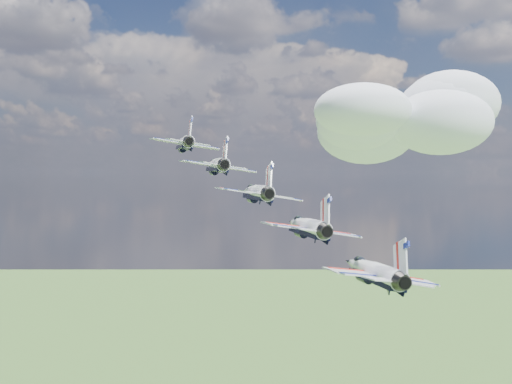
% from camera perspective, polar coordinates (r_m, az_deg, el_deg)
% --- Properties ---
extents(cloud_far, '(64.21, 50.45, 25.23)m').
position_cam_1_polar(cloud_far, '(238.52, 14.00, 6.75)').
color(cloud_far, white).
extents(jet_0, '(14.64, 16.77, 5.56)m').
position_cam_1_polar(jet_0, '(94.35, -6.41, 4.32)').
color(jet_0, white).
extents(jet_1, '(14.64, 16.77, 5.56)m').
position_cam_1_polar(jet_1, '(84.86, -3.55, 2.40)').
color(jet_1, white).
extents(jet_2, '(14.64, 16.77, 5.56)m').
position_cam_1_polar(jet_2, '(75.75, 0.00, -0.00)').
color(jet_2, white).
extents(jet_3, '(14.64, 16.77, 5.56)m').
position_cam_1_polar(jet_3, '(67.18, 4.49, -3.03)').
color(jet_3, white).
extents(jet_4, '(14.64, 16.77, 5.56)m').
position_cam_1_polar(jet_4, '(59.38, 10.27, -6.87)').
color(jet_4, white).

